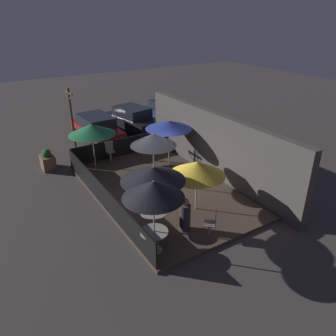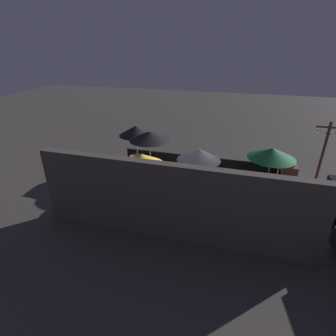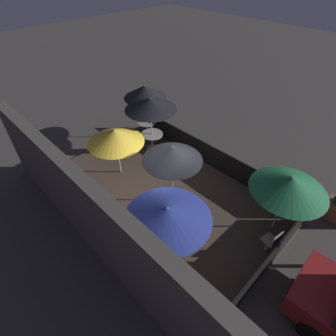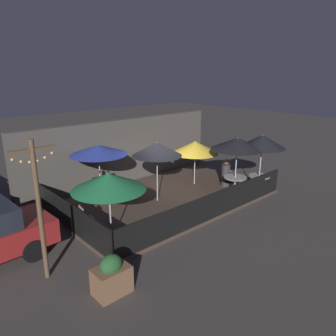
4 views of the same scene
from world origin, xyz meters
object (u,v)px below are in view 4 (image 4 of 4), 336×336
object	(u,v)px
dining_table_0	(259,179)
patio_umbrella_0	(262,141)
patio_umbrella_4	(109,182)
patio_chair_1	(226,169)
patio_umbrella_2	(98,150)
patio_umbrella_5	(195,147)
dining_table_1	(235,180)
patio_umbrella_3	(157,149)
patron_0	(226,174)
planter_box	(112,276)
light_post	(39,204)
patio_chair_0	(85,218)
patio_umbrella_1	(237,144)

from	to	relation	value
dining_table_0	patio_umbrella_0	bearing A→B (deg)	180.00
patio_umbrella_4	patio_chair_1	xyz separation A→B (m)	(7.33, 1.38, -1.42)
patio_umbrella_2	patio_umbrella_5	world-z (taller)	patio_umbrella_2
patio_umbrella_5	dining_table_1	world-z (taller)	patio_umbrella_5
patio_chair_1	patio_umbrella_3	bearing A→B (deg)	-50.88
dining_table_1	patio_chair_1	bearing A→B (deg)	48.81
patio_umbrella_4	patron_0	bearing A→B (deg)	6.96
patio_umbrella_2	patio_umbrella_4	size ratio (longest dim) A/B	1.02
patio_umbrella_0	dining_table_0	bearing A→B (deg)	0.00
dining_table_0	patron_0	xyz separation A→B (m)	(-0.41, 1.46, -0.03)
patio_umbrella_0	patio_umbrella_5	distance (m)	2.91
dining_table_0	dining_table_1	distance (m)	1.10
patio_chair_1	patron_0	size ratio (longest dim) A/B	0.75
patio_umbrella_2	planter_box	distance (m)	6.18
light_post	patio_chair_0	bearing A→B (deg)	33.98
patio_chair_1	light_post	world-z (taller)	light_post
patio_chair_1	patron_0	world-z (taller)	patron_0
patio_umbrella_2	patio_umbrella_3	xyz separation A→B (m)	(1.55, -1.73, 0.09)
patio_umbrella_2	patio_umbrella_0	bearing A→B (deg)	-36.00
dining_table_1	light_post	xyz separation A→B (m)	(-8.17, -0.16, 1.32)
patio_umbrella_1	patio_umbrella_2	xyz separation A→B (m)	(-4.42, 3.38, -0.15)
patio_umbrella_4	patio_umbrella_5	xyz separation A→B (m)	(5.70, 1.91, -0.20)
dining_table_0	light_post	bearing A→B (deg)	177.63
patio_chair_0	planter_box	size ratio (longest dim) A/B	0.93
patio_umbrella_2	patio_umbrella_1	bearing A→B (deg)	-37.36
patio_umbrella_0	patio_umbrella_2	size ratio (longest dim) A/B	1.11
patio_umbrella_5	patio_chair_0	size ratio (longest dim) A/B	2.20
patio_umbrella_1	patio_chair_0	bearing A→B (deg)	170.55
patio_umbrella_5	light_post	size ratio (longest dim) A/B	0.58
patio_umbrella_0	patio_umbrella_4	world-z (taller)	patio_umbrella_0
light_post	patio_umbrella_0	bearing A→B (deg)	-2.37
patio_chair_1	light_post	bearing A→B (deg)	-38.93
planter_box	light_post	distance (m)	2.49
patio_umbrella_3	light_post	bearing A→B (deg)	-161.21
dining_table_1	patio_chair_1	world-z (taller)	patio_chair_1
patio_umbrella_0	dining_table_1	distance (m)	1.96
patron_0	planter_box	world-z (taller)	patron_0
patio_umbrella_2	patio_chair_0	xyz separation A→B (m)	(-1.95, -2.32, -1.51)
patio_umbrella_2	light_post	bearing A→B (deg)	-136.73
dining_table_1	light_post	bearing A→B (deg)	-178.90
patio_umbrella_0	dining_table_0	xyz separation A→B (m)	(0.00, 0.00, -1.64)
dining_table_0	light_post	size ratio (longest dim) A/B	0.24
patio_umbrella_5	patron_0	xyz separation A→B (m)	(0.87, -1.11, -1.18)
patio_umbrella_2	planter_box	xyz separation A→B (m)	(-2.85, -5.22, -1.70)
patron_0	planter_box	size ratio (longest dim) A/B	1.20
patio_umbrella_2	patio_umbrella_4	distance (m)	3.63
patio_umbrella_1	patio_chair_1	world-z (taller)	patio_umbrella_1
patio_umbrella_3	patio_umbrella_5	distance (m)	2.61
light_post	planter_box	bearing A→B (deg)	-61.90
patio_umbrella_3	patio_chair_0	distance (m)	3.89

